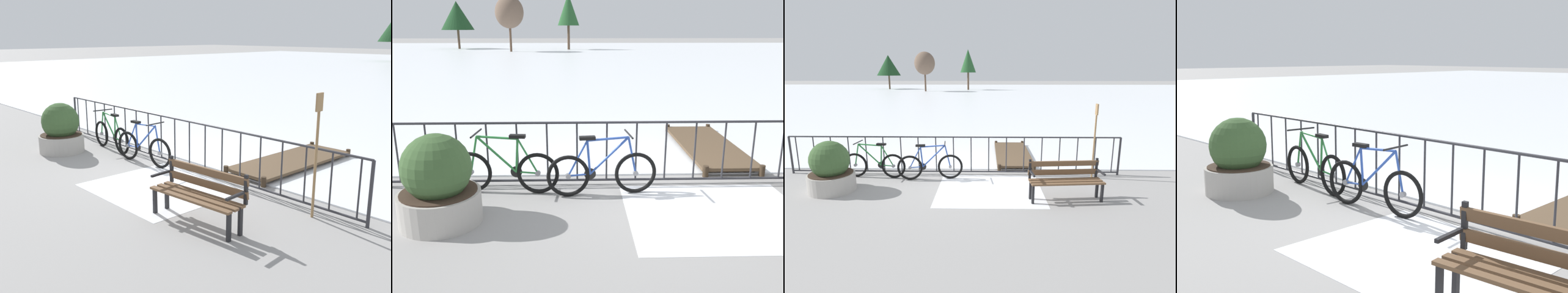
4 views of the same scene
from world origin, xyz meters
TOP-DOWN VIEW (x-y plane):
  - ground_plane at (0.00, 0.00)m, footprint 160.00×160.00m
  - frozen_pond at (0.00, 28.40)m, footprint 80.00×56.00m
  - snow_patch at (0.98, -1.20)m, footprint 2.50×2.18m
  - railing_fence at (-0.00, 0.00)m, footprint 9.06×0.06m
  - bicycle_near_railing at (-0.58, -0.43)m, footprint 1.71×0.52m
  - bicycle_second at (-2.09, -0.31)m, footprint 1.71×0.52m
  - planter_with_shrub at (-2.78, -1.30)m, footprint 1.08×1.08m
  - wooden_dock at (1.76, 1.85)m, footprint 1.10×3.21m
  - tree_far_west at (-1.72, 39.24)m, footprint 2.26×2.26m
  - tree_west_mid at (-7.32, 35.68)m, footprint 2.73×2.73m
  - tree_centre at (-13.77, 40.96)m, footprint 3.49×3.49m

SIDE VIEW (x-z plane):
  - ground_plane at x=0.00m, z-range 0.00..0.00m
  - snow_patch at x=0.98m, z-range 0.00..0.01m
  - frozen_pond at x=0.00m, z-range 0.00..0.03m
  - wooden_dock at x=1.76m, z-range 0.02..0.22m
  - bicycle_near_railing at x=-0.58m, z-range -0.12..0.86m
  - bicycle_second at x=-2.09m, z-range -0.12..0.86m
  - planter_with_shrub at x=-2.78m, z-range -0.07..1.15m
  - railing_fence at x=0.00m, z-range 0.02..1.09m
  - tree_centre at x=-13.77m, z-range 1.01..6.03m
  - tree_west_mid at x=-7.32m, z-range 1.10..6.33m
  - tree_far_west at x=-1.72m, z-range 1.22..6.96m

